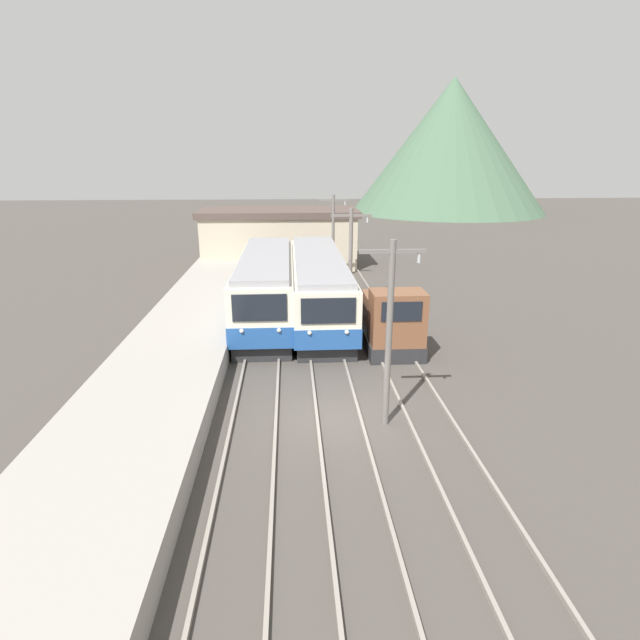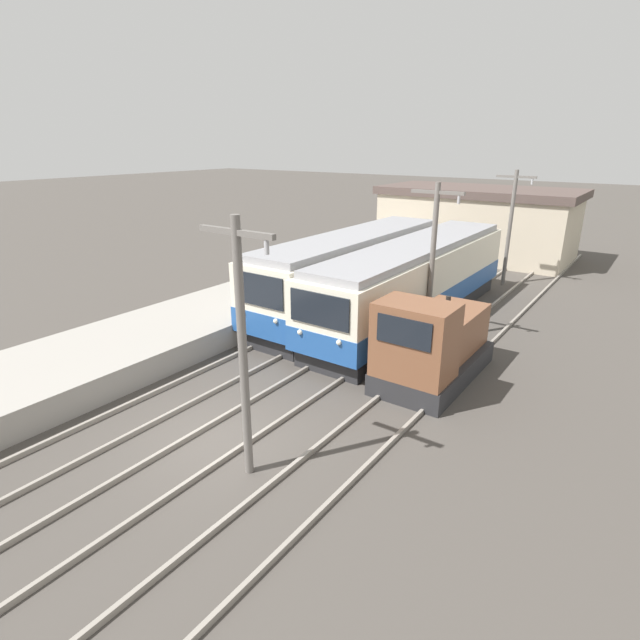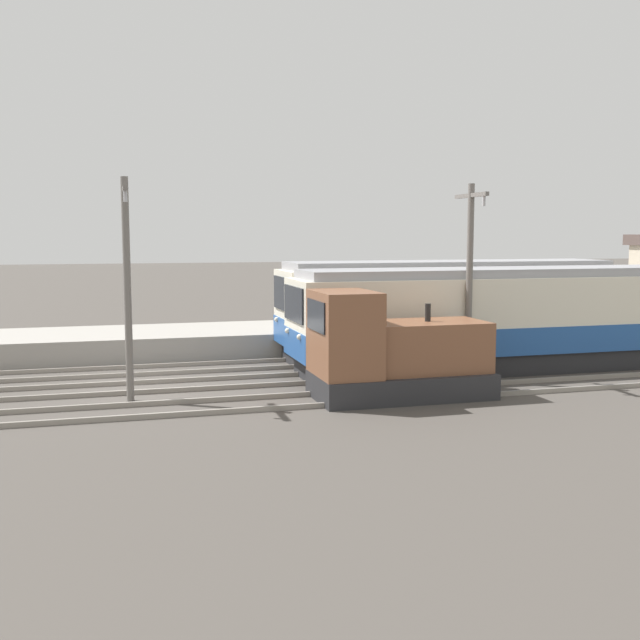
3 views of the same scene
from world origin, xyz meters
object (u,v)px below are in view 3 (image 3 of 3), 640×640
commuter_train_left (449,313)px  commuter_train_center (500,323)px  catenary_mast_near (127,279)px  shunting_locomotive (392,355)px  catenary_mast_mid (470,274)px

commuter_train_left → commuter_train_center: commuter_train_left is taller
commuter_train_center → catenary_mast_near: size_ratio=2.36×
shunting_locomotive → catenary_mast_mid: bearing=115.8°
commuter_train_center → shunting_locomotive: bearing=-59.1°
catenary_mast_near → catenary_mast_mid: 10.10m
commuter_train_left → catenary_mast_mid: (4.31, -1.40, 1.67)m
commuter_train_center → shunting_locomotive: size_ratio=2.89×
shunting_locomotive → catenary_mast_near: bearing=-102.0°
commuter_train_left → catenary_mast_mid: bearing=-18.0°
commuter_train_left → commuter_train_center: size_ratio=0.89×
commuter_train_left → commuter_train_center: (2.80, 0.53, -0.06)m
catenary_mast_mid → shunting_locomotive: bearing=-64.2°
catenary_mast_near → catenary_mast_mid: size_ratio=1.00×
commuter_train_center → catenary_mast_near: (1.51, -12.03, 1.73)m
commuter_train_center → catenary_mast_mid: size_ratio=2.36×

